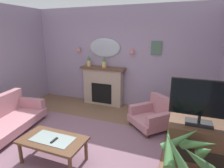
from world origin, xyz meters
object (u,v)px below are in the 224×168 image
framed_picture (156,48)px  fireplace (103,86)px  tv_cabinet (195,151)px  coffee_table (53,142)px  wall_sconce_left (79,49)px  wall_sconce_right (132,51)px  tv_remote (54,140)px  mantel_vase_left (104,62)px  floral_couch (4,119)px  armchair_by_coffee_table (154,115)px  mantel_vase_right (89,61)px  tv_flatscreen (202,101)px  wall_mirror (105,48)px

framed_picture → fireplace: bearing=-174.2°
tv_cabinet → coffee_table: bearing=-167.0°
wall_sconce_left → wall_sconce_right: (1.70, 0.00, 0.00)m
wall_sconce_right → tv_remote: 3.18m
mantel_vase_left → floral_couch: bearing=-121.1°
wall_sconce_right → armchair_by_coffee_table: 1.89m
wall_sconce_left → tv_remote: size_ratio=0.88×
wall_sconce_left → tv_remote: 3.38m
mantel_vase_right → tv_cabinet: (2.96, -2.24, -0.87)m
fireplace → wall_sconce_left: size_ratio=9.71×
tv_flatscreen → tv_cabinet: bearing=90.0°
fireplace → framed_picture: bearing=5.8°
mantel_vase_left → fireplace: bearing=150.5°
wall_sconce_right → tv_remote: bearing=-99.2°
framed_picture → coffee_table: bearing=-112.0°
mantel_vase_left → tv_flatscreen: (2.46, -2.26, -0.06)m
wall_sconce_left → floral_couch: 2.83m
floral_couch → mantel_vase_right: bearing=68.8°
mantel_vase_left → framed_picture: framed_picture is taller
fireplace → mantel_vase_right: bearing=-176.4°
coffee_table → framed_picture: bearing=68.0°
mantel_vase_left → wall_sconce_left: 0.98m
fireplace → wall_mirror: 1.15m
mantel_vase_left → floral_couch: size_ratio=0.18×
wall_sconce_right → tv_flatscreen: wall_sconce_right is taller
fireplace → coffee_table: (0.31, -2.78, -0.19)m
wall_mirror → armchair_by_coffee_table: bearing=-31.8°
mantel_vase_right → tv_flatscreen: (2.96, -2.26, -0.07)m
armchair_by_coffee_table → coffee_table: bearing=-126.7°
wall_mirror → mantel_vase_left: bearing=-73.6°
wall_sconce_left → armchair_by_coffee_table: size_ratio=0.12×
wall_sconce_right → wall_sconce_left: bearing=180.0°
wall_mirror → coffee_table: (0.31, -2.92, -1.33)m
framed_picture → armchair_by_coffee_table: 1.81m
mantel_vase_left → coffee_table: size_ratio=0.30×
mantel_vase_left → wall_mirror: 0.44m
wall_sconce_left → armchair_by_coffee_table: (2.55, -1.01, -1.35)m
fireplace → tv_flatscreen: (2.51, -2.29, 0.68)m
fireplace → framed_picture: (1.50, 0.15, 1.18)m
fireplace → tv_remote: size_ratio=8.50×
mantel_vase_right → framed_picture: size_ratio=0.93×
wall_sconce_left → tv_remote: (1.23, -2.91, -1.21)m
mantel_vase_left → wall_sconce_left: wall_sconce_left is taller
framed_picture → armchair_by_coffee_table: framed_picture is taller
coffee_table → wall_mirror: bearing=96.1°
coffee_table → tv_flatscreen: tv_flatscreen is taller
wall_mirror → tv_cabinet: size_ratio=1.07×
wall_mirror → coffee_table: wall_mirror is taller
wall_mirror → framed_picture: bearing=0.4°
mantel_vase_left → framed_picture: bearing=7.1°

